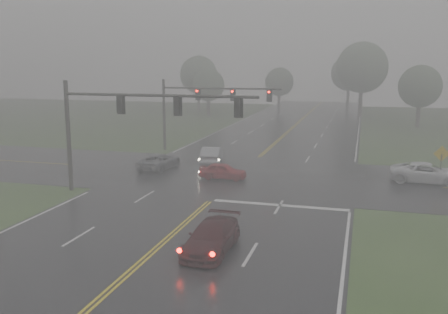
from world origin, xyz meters
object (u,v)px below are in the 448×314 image
(sedan_maroon, at_px, (212,251))
(sedan_red, at_px, (223,179))
(car_grey, at_px, (160,169))
(signal_gantry_far, at_px, (199,101))
(pickup_white, at_px, (427,183))
(signal_gantry_near, at_px, (122,116))
(sedan_silver, at_px, (212,163))

(sedan_maroon, relative_size, sedan_red, 1.31)
(sedan_red, bearing_deg, car_grey, 69.04)
(sedan_red, height_order, signal_gantry_far, signal_gantry_far)
(pickup_white, bearing_deg, sedan_red, 105.81)
(sedan_maroon, bearing_deg, signal_gantry_near, 136.59)
(sedan_red, xyz_separation_m, pickup_white, (14.93, 2.87, 0.00))
(car_grey, xyz_separation_m, signal_gantry_far, (0.51, 8.86, 5.01))
(sedan_maroon, xyz_separation_m, signal_gantry_far, (-9.16, 25.52, 5.01))
(sedan_silver, bearing_deg, signal_gantry_near, 67.13)
(pickup_white, xyz_separation_m, signal_gantry_near, (-20.11, -8.96, 5.34))
(sedan_red, bearing_deg, pickup_white, -80.45)
(signal_gantry_near, bearing_deg, sedan_red, 49.57)
(pickup_white, xyz_separation_m, signal_gantry_far, (-20.55, 8.17, 5.01))
(pickup_white, height_order, signal_gantry_far, signal_gantry_far)
(signal_gantry_near, bearing_deg, signal_gantry_far, 91.46)
(sedan_silver, relative_size, signal_gantry_far, 0.38)
(sedan_red, distance_m, car_grey, 6.51)
(sedan_silver, distance_m, signal_gantry_near, 13.04)
(signal_gantry_near, relative_size, signal_gantry_far, 1.11)
(sedan_silver, distance_m, pickup_white, 17.69)
(sedan_red, distance_m, pickup_white, 15.20)
(car_grey, height_order, signal_gantry_near, signal_gantry_near)
(car_grey, distance_m, signal_gantry_near, 9.89)
(sedan_silver, height_order, pickup_white, sedan_silver)
(sedan_silver, xyz_separation_m, signal_gantry_far, (-3.06, 5.52, 5.01))
(car_grey, relative_size, pickup_white, 0.88)
(car_grey, relative_size, signal_gantry_near, 0.35)
(sedan_silver, distance_m, car_grey, 4.89)
(car_grey, bearing_deg, signal_gantry_near, 102.42)
(sedan_red, relative_size, signal_gantry_near, 0.27)
(signal_gantry_far, bearing_deg, signal_gantry_near, -88.54)
(sedan_red, height_order, car_grey, car_grey)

